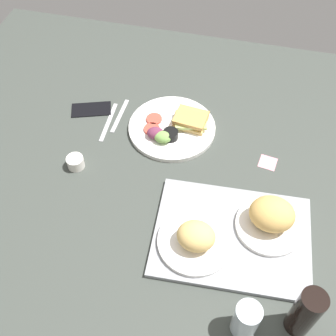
% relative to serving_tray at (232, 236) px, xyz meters
% --- Properties ---
extents(ground_plane, '(1.90, 1.50, 0.03)m').
position_rel_serving_tray_xyz_m(ground_plane, '(0.21, -0.21, -0.02)').
color(ground_plane, '#383D38').
extents(serving_tray, '(0.47, 0.36, 0.02)m').
position_rel_serving_tray_xyz_m(serving_tray, '(0.00, 0.00, 0.00)').
color(serving_tray, gray).
rests_on(serving_tray, ground_plane).
extents(bread_plate_near, '(0.20, 0.20, 0.10)m').
position_rel_serving_tray_xyz_m(bread_plate_near, '(-0.10, -0.06, 0.05)').
color(bread_plate_near, white).
rests_on(bread_plate_near, serving_tray).
extents(bread_plate_far, '(0.22, 0.22, 0.09)m').
position_rel_serving_tray_xyz_m(bread_plate_far, '(0.10, 0.05, 0.04)').
color(bread_plate_far, white).
rests_on(bread_plate_far, serving_tray).
extents(plate_with_salad, '(0.31, 0.31, 0.05)m').
position_rel_serving_tray_xyz_m(plate_with_salad, '(0.26, -0.37, 0.01)').
color(plate_with_salad, white).
rests_on(plate_with_salad, ground_plane).
extents(drinking_glass, '(0.06, 0.06, 0.12)m').
position_rel_serving_tray_xyz_m(drinking_glass, '(-0.06, 0.25, 0.05)').
color(drinking_glass, silver).
rests_on(drinking_glass, ground_plane).
extents(soda_bottle, '(0.06, 0.06, 0.18)m').
position_rel_serving_tray_xyz_m(soda_bottle, '(-0.20, 0.21, 0.08)').
color(soda_bottle, black).
rests_on(soda_bottle, ground_plane).
extents(espresso_cup, '(0.06, 0.06, 0.04)m').
position_rel_serving_tray_xyz_m(espresso_cup, '(0.54, -0.14, 0.01)').
color(espresso_cup, silver).
rests_on(espresso_cup, ground_plane).
extents(fork, '(0.02, 0.17, 0.01)m').
position_rel_serving_tray_xyz_m(fork, '(0.47, -0.40, -0.01)').
color(fork, '#B7B7BC').
rests_on(fork, ground_plane).
extents(knife, '(0.02, 0.19, 0.01)m').
position_rel_serving_tray_xyz_m(knife, '(0.50, -0.36, -0.01)').
color(knife, '#B7B7BC').
rests_on(knife, ground_plane).
extents(cell_phone, '(0.16, 0.12, 0.01)m').
position_rel_serving_tray_xyz_m(cell_phone, '(0.58, -0.40, -0.00)').
color(cell_phone, black).
rests_on(cell_phone, ground_plane).
extents(sticky_note, '(0.06, 0.06, 0.00)m').
position_rel_serving_tray_xyz_m(sticky_note, '(-0.08, -0.31, -0.01)').
color(sticky_note, pink).
rests_on(sticky_note, ground_plane).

